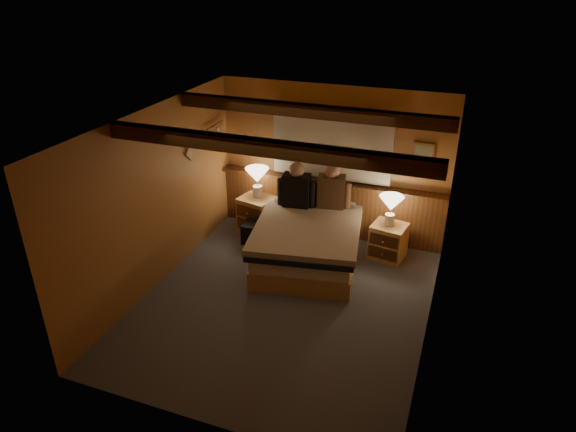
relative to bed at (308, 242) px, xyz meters
The scene contains 19 objects.
floor 1.10m from the bed, 88.14° to the right, with size 4.20×4.20×0.00m, color #4C4F5A.
ceiling 2.32m from the bed, 88.14° to the right, with size 4.20×4.20×0.00m, color #B89245.
wall_back 1.36m from the bed, 88.14° to the left, with size 3.60×3.60×0.00m, color #AF7E3F.
wall_left 2.23m from the bed, 149.27° to the right, with size 4.20×4.20×0.00m, color #AF7E3F.
wall_right 2.28m from the bed, 29.78° to the right, with size 4.20×4.20×0.00m, color #AF7E3F.
wall_front 3.27m from the bed, 89.38° to the right, with size 3.60×3.60×0.00m, color #AF7E3F.
wainscot 1.00m from the bed, 88.02° to the left, with size 3.60×0.23×0.94m.
curtain_window 1.54m from the bed, 88.01° to the left, with size 2.18×0.09×1.11m.
ceiling_beams 2.17m from the bed, 87.83° to the right, with size 3.60×1.65×0.16m.
coat_rail 2.21m from the bed, 162.65° to the left, with size 0.05×0.55×0.24m.
framed_print 2.11m from the bed, 36.60° to the left, with size 0.30×0.04×0.25m.
bed is the anchor object (origin of this frame).
nightstand_left 1.30m from the bed, 148.03° to the left, with size 0.61×0.57×0.58m.
nightstand_right 1.21m from the bed, 27.51° to the left, with size 0.55×0.51×0.53m.
lamp_left 1.45m from the bed, 146.43° to the left, with size 0.38×0.38×0.49m.
lamp_right 1.31m from the bed, 27.79° to the left, with size 0.35×0.35×0.46m.
person_left 0.87m from the bed, 124.90° to the left, with size 0.59×0.28×0.73m.
person_right 0.90m from the bed, 77.88° to the left, with size 0.58×0.30×0.72m.
duffel_bag 0.95m from the bed, 161.34° to the left, with size 0.56×0.36×0.38m.
Camera 1 is at (1.95, -5.14, 3.99)m, focal length 32.00 mm.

